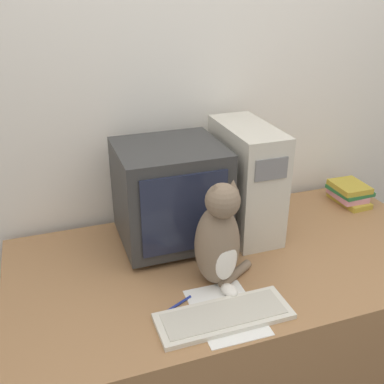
{
  "coord_description": "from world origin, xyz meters",
  "views": [
    {
      "loc": [
        -0.66,
        -0.91,
        1.77
      ],
      "look_at": [
        -0.17,
        0.49,
        1.06
      ],
      "focal_mm": 42.0,
      "sensor_mm": 36.0,
      "label": 1
    }
  ],
  "objects_px": {
    "book_stack": "(349,193)",
    "pen": "(174,307)",
    "keyboard": "(224,316)",
    "computer_tower": "(246,180)",
    "cat": "(219,240)",
    "crt_monitor": "(170,194)"
  },
  "relations": [
    {
      "from": "book_stack",
      "to": "pen",
      "type": "height_order",
      "value": "book_stack"
    },
    {
      "from": "pen",
      "to": "keyboard",
      "type": "bearing_deg",
      "value": -36.11
    },
    {
      "from": "book_stack",
      "to": "pen",
      "type": "distance_m",
      "value": 1.15
    },
    {
      "from": "keyboard",
      "to": "pen",
      "type": "distance_m",
      "value": 0.17
    },
    {
      "from": "computer_tower",
      "to": "cat",
      "type": "height_order",
      "value": "computer_tower"
    },
    {
      "from": "crt_monitor",
      "to": "keyboard",
      "type": "xyz_separation_m",
      "value": [
        0.02,
        -0.51,
        -0.21
      ]
    },
    {
      "from": "crt_monitor",
      "to": "book_stack",
      "type": "height_order",
      "value": "crt_monitor"
    },
    {
      "from": "cat",
      "to": "pen",
      "type": "height_order",
      "value": "cat"
    },
    {
      "from": "cat",
      "to": "pen",
      "type": "xyz_separation_m",
      "value": [
        -0.19,
        -0.08,
        -0.18
      ]
    },
    {
      "from": "keyboard",
      "to": "book_stack",
      "type": "bearing_deg",
      "value": 32.34
    },
    {
      "from": "book_stack",
      "to": "keyboard",
      "type": "bearing_deg",
      "value": -147.66
    },
    {
      "from": "crt_monitor",
      "to": "pen",
      "type": "height_order",
      "value": "crt_monitor"
    },
    {
      "from": "book_stack",
      "to": "pen",
      "type": "xyz_separation_m",
      "value": [
        -1.05,
        -0.47,
        -0.05
      ]
    },
    {
      "from": "cat",
      "to": "pen",
      "type": "relative_size",
      "value": 2.81
    },
    {
      "from": "crt_monitor",
      "to": "cat",
      "type": "bearing_deg",
      "value": -76.76
    },
    {
      "from": "crt_monitor",
      "to": "pen",
      "type": "bearing_deg",
      "value": -105.73
    },
    {
      "from": "crt_monitor",
      "to": "pen",
      "type": "xyz_separation_m",
      "value": [
        -0.12,
        -0.41,
        -0.21
      ]
    },
    {
      "from": "crt_monitor",
      "to": "book_stack",
      "type": "relative_size",
      "value": 1.99
    },
    {
      "from": "crt_monitor",
      "to": "book_stack",
      "type": "xyz_separation_m",
      "value": [
        0.93,
        0.06,
        -0.17
      ]
    },
    {
      "from": "cat",
      "to": "book_stack",
      "type": "bearing_deg",
      "value": 15.7
    },
    {
      "from": "keyboard",
      "to": "pen",
      "type": "xyz_separation_m",
      "value": [
        -0.14,
        0.1,
        -0.01
      ]
    },
    {
      "from": "crt_monitor",
      "to": "cat",
      "type": "distance_m",
      "value": 0.34
    }
  ]
}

